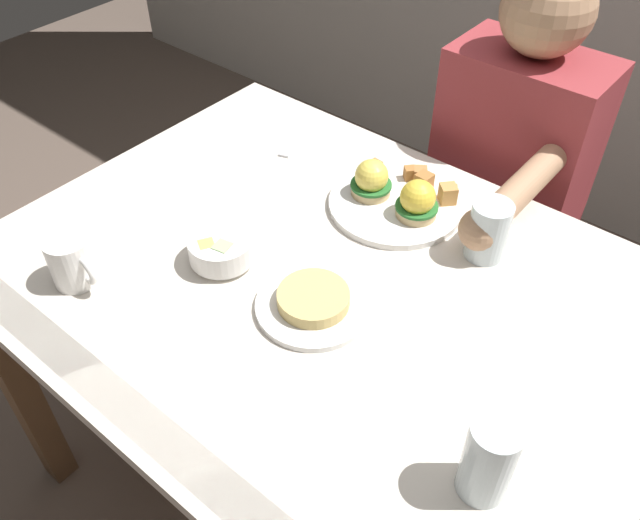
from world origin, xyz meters
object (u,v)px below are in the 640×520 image
Objects in this scene: diner_person at (504,179)px; coffee_mug at (72,260)px; eggs_benedict_plate at (397,197)px; side_plate at (313,302)px; water_glass_near at (488,234)px; water_glass_far at (488,463)px; fruit_bowl at (221,249)px; dining_table at (323,318)px; fork at (294,141)px.

coffee_mug is at bearing -114.11° from diner_person.
side_plate is at bearing -81.22° from eggs_benedict_plate.
diner_person is (-0.13, 0.36, -0.14)m from water_glass_near.
water_glass_far is at bearing -15.70° from side_plate.
fruit_bowl is at bearing -108.76° from diner_person.
diner_person reaches higher than water_glass_near.
coffee_mug is 0.76m from water_glass_far.
water_glass_near reaches higher than eggs_benedict_plate.
water_glass_near is at bearing -70.50° from diner_person.
dining_table is 8.77× the size of water_glass_far.
water_glass_far is 0.68× the size of side_plate.
fruit_bowl is 0.21m from side_plate.
water_glass_far is (0.75, 0.11, 0.01)m from coffee_mug.
coffee_mug is 0.43m from side_plate.
side_plate is at bearing 4.66° from fruit_bowl.
water_glass_near is at bearing -3.40° from eggs_benedict_plate.
water_glass_far reaches higher than dining_table.
dining_table is at bearing 116.54° from side_plate.
water_glass_near is at bearing 51.75° from dining_table.
side_plate is (0.37, -0.37, 0.01)m from fork.
fork is at bearing 90.00° from coffee_mug.
water_glass_near is (0.52, 0.52, -0.00)m from coffee_mug.
dining_table is at bearing 157.26° from water_glass_far.
side_plate is at bearing -116.92° from water_glass_near.
fruit_bowl is 0.48m from water_glass_near.
fruit_bowl is 0.11× the size of diner_person.
dining_table is 0.29m from eggs_benedict_plate.
coffee_mug reaches higher than fruit_bowl.
dining_table is at bearing 26.11° from fruit_bowl.
dining_table is 0.46m from fork.
water_glass_far is (0.75, -0.48, 0.06)m from fork.
diner_person is (0.23, 0.68, -0.12)m from fruit_bowl.
side_plate is (-0.38, 0.11, -0.05)m from water_glass_far.
water_glass_near reaches higher than side_plate.
eggs_benedict_plate is at bearing 93.60° from dining_table.
water_glass_far reaches higher than side_plate.
water_glass_near is at bearing -6.81° from fork.
dining_table is 10.76× the size of coffee_mug.
fruit_bowl reaches higher than dining_table.
fruit_bowl is 0.26m from coffee_mug.
fruit_bowl is at bearing -138.02° from water_glass_near.
coffee_mug is (-0.32, -0.54, 0.02)m from eggs_benedict_plate.
diner_person is (0.03, 0.67, -0.10)m from side_plate.
side_plate is at bearing 164.30° from water_glass_far.
eggs_benedict_plate is 0.32m from side_plate.
side_plate reaches higher than fork.
coffee_mug is at bearing -139.72° from dining_table.
fruit_bowl is (-0.17, -0.08, 0.14)m from dining_table.
water_glass_near is (0.21, -0.01, 0.02)m from eggs_benedict_plate.
eggs_benedict_plate is (-0.02, 0.25, 0.13)m from dining_table.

